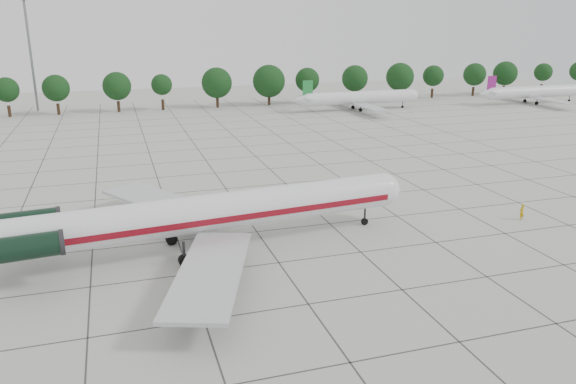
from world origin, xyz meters
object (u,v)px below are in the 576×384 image
main_airliner (183,216)px  bg_airliner_d (360,98)px  ground_crew (522,212)px  floodlight_mast (30,49)px  bg_airliner_e (535,92)px

main_airliner → bg_airliner_d: size_ratio=1.58×
bg_airliner_d → ground_crew: bearing=-101.3°
main_airliner → floodlight_mast: 98.55m
bg_airliner_d → bg_airliner_e: 47.52m
bg_airliner_e → ground_crew: bearing=-130.8°
main_airliner → bg_airliner_e: main_airliner is taller
bg_airliner_d → bg_airliner_e: (47.41, -3.18, 0.00)m
main_airliner → bg_airliner_e: size_ratio=1.58×
ground_crew → floodlight_mast: bearing=-76.6°
bg_airliner_e → bg_airliner_d: bearing=176.2°
main_airliner → bg_airliner_e: 121.45m
main_airliner → bg_airliner_d: bearing=49.4°
main_airliner → bg_airliner_e: (98.59, 70.91, -0.80)m
ground_crew → bg_airliner_d: bg_airliner_d is taller
main_airliner → floodlight_mast: bearing=97.1°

